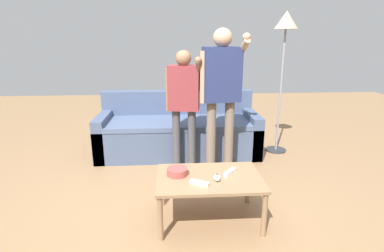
{
  "coord_description": "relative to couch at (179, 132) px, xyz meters",
  "views": [
    {
      "loc": [
        -0.07,
        -2.59,
        1.52
      ],
      "look_at": [
        0.11,
        0.22,
        0.7
      ],
      "focal_mm": 28.09,
      "sensor_mm": 36.0,
      "label": 1
    }
  ],
  "objects": [
    {
      "name": "snack_bowl",
      "position": [
        -0.04,
        -1.62,
        0.14
      ],
      "size": [
        0.18,
        0.18,
        0.06
      ],
      "primitive_type": "cylinder",
      "color": "#B24C47",
      "rests_on": "coffee_table"
    },
    {
      "name": "floor_lamp",
      "position": [
        1.38,
        -0.06,
        1.29
      ],
      "size": [
        0.3,
        0.3,
        1.87
      ],
      "color": "#2D2D33",
      "rests_on": "ground"
    },
    {
      "name": "coffee_table",
      "position": [
        0.22,
        -1.68,
        0.06
      ],
      "size": [
        0.88,
        0.59,
        0.4
      ],
      "color": "#997551",
      "rests_on": "ground"
    },
    {
      "name": "ground_plane",
      "position": [
        -0.0,
        -1.38,
        -0.29
      ],
      "size": [
        12.0,
        12.0,
        0.0
      ],
      "primitive_type": "plane",
      "color": "#93704C"
    },
    {
      "name": "game_remote_wand_near",
      "position": [
        0.13,
        -1.81,
        0.13
      ],
      "size": [
        0.15,
        0.11,
        0.03
      ],
      "color": "white",
      "rests_on": "coffee_table"
    },
    {
      "name": "player_center",
      "position": [
        0.05,
        -0.6,
        0.6
      ],
      "size": [
        0.41,
        0.34,
        1.41
      ],
      "color": "#47474C",
      "rests_on": "ground"
    },
    {
      "name": "couch",
      "position": [
        0.0,
        0.0,
        0.0
      ],
      "size": [
        2.14,
        0.85,
        0.82
      ],
      "color": "#475675",
      "rests_on": "ground"
    },
    {
      "name": "player_right",
      "position": [
        0.47,
        -0.71,
        0.74
      ],
      "size": [
        0.5,
        0.32,
        1.64
      ],
      "color": "#756656",
      "rests_on": "ground"
    },
    {
      "name": "game_remote_wand_far",
      "position": [
        0.41,
        -1.63,
        0.13
      ],
      "size": [
        0.13,
        0.15,
        0.03
      ],
      "color": "white",
      "rests_on": "coffee_table"
    },
    {
      "name": "game_remote_nunchuk",
      "position": [
        0.28,
        -1.75,
        0.14
      ],
      "size": [
        0.06,
        0.09,
        0.05
      ],
      "color": "white",
      "rests_on": "coffee_table"
    }
  ]
}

